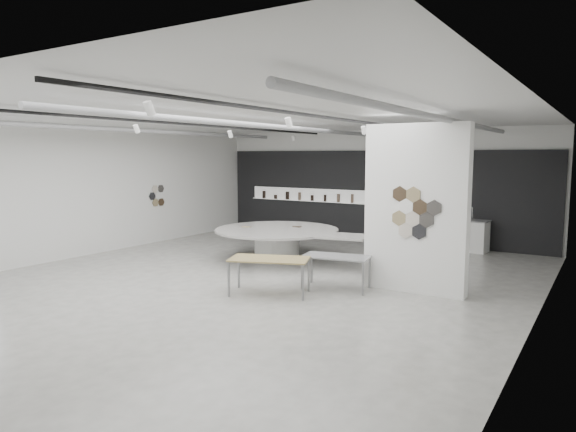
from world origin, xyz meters
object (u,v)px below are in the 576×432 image
Objects in this scene: sample_table_wood at (269,261)px; kitchen_counter at (459,235)px; sample_table_stone at (336,259)px; partition_column at (416,209)px; display_island at (279,240)px.

sample_table_wood is 7.68m from kitchen_counter.
partition_column is at bearing 25.10° from sample_table_stone.
sample_table_wood is at bearing -100.71° from kitchen_counter.
kitchen_counter is (2.09, 7.38, -0.23)m from sample_table_wood.
sample_table_wood is 1.04× the size of kitchen_counter.
display_island is 2.65× the size of sample_table_wood.
sample_table_wood is (-2.51, -1.86, -1.08)m from partition_column.
display_island is at bearing 144.85° from sample_table_stone.
display_island is (-4.34, 1.27, -1.22)m from partition_column.
sample_table_stone is at bearing -45.67° from display_island.
partition_column is 4.68m from display_island.
partition_column is 2.04× the size of kitchen_counter.
sample_table_wood reaches higher than sample_table_stone.
partition_column is at bearing -26.86° from display_island.
sample_table_wood is at bearing -130.90° from sample_table_stone.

